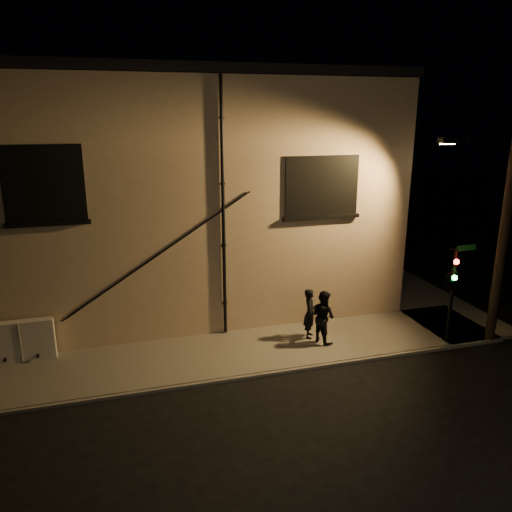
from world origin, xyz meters
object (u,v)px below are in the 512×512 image
object	(u,v)px
pedestrian_b	(323,316)
streetlamp_pole	(500,231)
pedestrian_a	(310,313)
traffic_signal	(450,280)
utility_cabinet	(21,341)

from	to	relation	value
pedestrian_b	streetlamp_pole	xyz separation A→B (m)	(5.36, -1.26, 2.79)
pedestrian_a	pedestrian_b	xyz separation A→B (m)	(0.28, -0.44, 0.03)
pedestrian_a	traffic_signal	size ratio (longest dim) A/B	0.52
traffic_signal	pedestrian_a	bearing A→B (deg)	158.08
pedestrian_a	pedestrian_b	size ratio (longest dim) A/B	0.96
pedestrian_b	traffic_signal	bearing A→B (deg)	-128.86
utility_cabinet	pedestrian_b	distance (m)	9.34
pedestrian_b	traffic_signal	size ratio (longest dim) A/B	0.54
utility_cabinet	streetlamp_pole	size ratio (longest dim) A/B	0.27
utility_cabinet	streetlamp_pole	xyz separation A→B (m)	(14.60, -2.58, 3.03)
streetlamp_pole	utility_cabinet	bearing A→B (deg)	169.97
traffic_signal	pedestrian_b	bearing A→B (deg)	162.43
pedestrian_b	traffic_signal	xyz separation A→B (m)	(3.77, -1.19, 1.29)
pedestrian_a	streetlamp_pole	size ratio (longest dim) A/B	0.24
pedestrian_a	traffic_signal	world-z (taller)	traffic_signal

